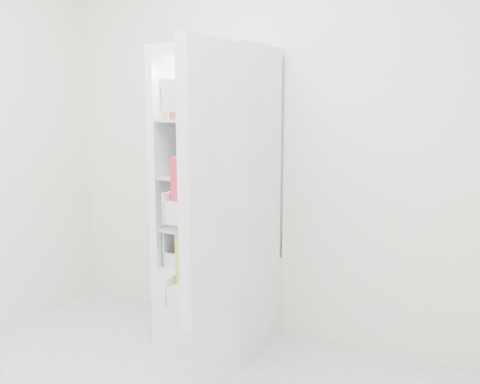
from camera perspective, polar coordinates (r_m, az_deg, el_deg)
The scene contains 20 objects.
room_walls at distance 2.08m, azimuth -14.51°, elevation 11.93°, with size 3.02×3.02×2.61m.
refrigerator at distance 3.33m, azimuth -1.95°, elevation -4.66°, with size 0.60×0.60×1.80m.
shelf_low at distance 3.26m, azimuth -2.49°, elevation -3.63°, with size 0.49×0.53×0.01m, color #AABEC7.
shelf_mid at distance 3.20m, azimuth -2.54°, elevation 1.78°, with size 0.49×0.53×0.01m, color #AABEC7.
shelf_top at distance 3.16m, azimuth -2.58°, elevation 7.70°, with size 0.49×0.53×0.01m, color #AABEC7.
crisper_left at distance 3.35m, azimuth -4.30°, elevation -5.55°, with size 0.23×0.46×0.22m, color silver, non-canonical shape.
crisper_right at distance 3.23m, azimuth -0.58°, elevation -6.11°, with size 0.23×0.46×0.22m, color silver, non-canonical shape.
condiment_jars at distance 3.12m, azimuth -3.29°, elevation 8.57°, with size 0.46×0.34×0.08m.
squeeze_bottle at distance 3.16m, azimuth -0.11°, elevation 9.52°, with size 0.05×0.05×0.19m, color silver.
tub_white at distance 3.12m, azimuth -5.68°, elevation 2.47°, with size 0.14×0.14×0.09m, color white.
tub_cream at distance 3.08m, azimuth -1.35°, elevation 2.28°, with size 0.12×0.12×0.07m, color beige.
tin_red at distance 3.09m, azimuth -0.38°, elevation 2.14°, with size 0.08×0.08×0.05m, color red.
foil_tray at distance 3.38m, azimuth -2.03°, elevation 2.71°, with size 0.17×0.12×0.04m, color silver.
red_cabbage at distance 3.13m, azimuth -2.47°, elevation -2.38°, with size 0.18×0.18×0.18m, color #591E52.
bell_pepper at distance 3.17m, azimuth -5.84°, elevation -3.05°, with size 0.09×0.09×0.09m, color #B8260B.
mushroom_bowl at distance 3.38m, azimuth -2.87°, elevation -2.40°, with size 0.14×0.14×0.07m, color #83A5C3.
salad_bag at distance 3.00m, azimuth -1.19°, elevation -3.58°, with size 0.11×0.11×0.11m, color beige.
citrus_pile at distance 3.33m, azimuth -4.67°, elevation -6.06°, with size 0.20×0.31×0.16m.
veg_pile at distance 3.24m, azimuth -0.52°, elevation -6.93°, with size 0.16×0.30×0.10m.
fridge_door at distance 2.55m, azimuth -3.02°, elevation 0.61°, with size 0.18×0.60×1.30m.
Camera 1 is at (1.38, -1.55, 1.51)m, focal length 40.00 mm.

